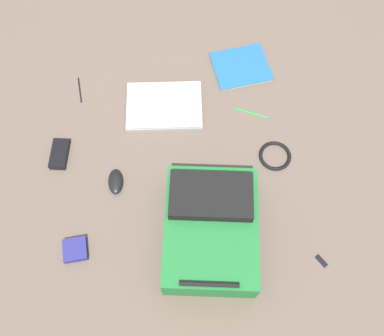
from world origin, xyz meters
name	(u,v)px	position (x,y,z in m)	size (l,w,h in m)	color
ground_plane	(191,172)	(0.00, 0.00, 0.00)	(3.53, 3.53, 0.00)	brown
backpack	(210,228)	(0.00, 0.27, 0.09)	(0.45, 0.52, 0.20)	#1E662D
laptop	(164,106)	(0.03, -0.32, 0.02)	(0.37, 0.30, 0.03)	#929296
book_manual	(241,67)	(-0.35, -0.44, 0.01)	(0.25, 0.22, 0.01)	silver
computer_mouse	(115,182)	(0.30, -0.03, 0.02)	(0.06, 0.11, 0.03)	black
cable_coil	(275,156)	(-0.35, 0.03, 0.01)	(0.13, 0.13, 0.01)	black
power_brick	(60,154)	(0.50, -0.21, 0.01)	(0.07, 0.13, 0.03)	black
pen_black	(80,90)	(0.37, -0.51, 0.00)	(0.01, 0.01, 0.13)	black
pen_blue	(251,112)	(-0.32, -0.20, 0.00)	(0.01, 0.01, 0.15)	#198C33
earbud_pouch	(75,250)	(0.50, 0.20, 0.01)	(0.09, 0.09, 0.03)	navy
usb_stick	(322,261)	(-0.37, 0.48, 0.00)	(0.02, 0.05, 0.01)	black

